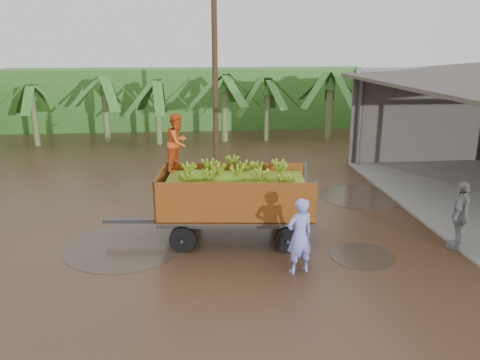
% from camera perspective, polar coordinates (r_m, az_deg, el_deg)
% --- Properties ---
extents(ground, '(100.00, 100.00, 0.00)m').
position_cam_1_polar(ground, '(14.32, 1.22, -4.45)').
color(ground, black).
rests_on(ground, ground).
extents(hedge_north, '(22.00, 3.00, 3.60)m').
position_cam_1_polar(hedge_north, '(29.47, -6.41, 9.87)').
color(hedge_north, '#2D661E').
rests_on(hedge_north, ground).
extents(banana_trailer, '(5.64, 2.34, 3.36)m').
position_cam_1_polar(banana_trailer, '(12.34, -0.76, -1.86)').
color(banana_trailer, '#AC5B18').
rests_on(banana_trailer, ground).
extents(man_blue, '(0.76, 0.61, 1.80)m').
position_cam_1_polar(man_blue, '(10.72, 7.28, -6.78)').
color(man_blue, '#7D8AE4').
rests_on(man_blue, ground).
extents(man_grey, '(1.06, 1.04, 1.79)m').
position_cam_1_polar(man_grey, '(13.12, 25.27, -3.91)').
color(man_grey, gray).
rests_on(man_grey, ground).
extents(utility_pole, '(1.20, 0.24, 7.65)m').
position_cam_1_polar(utility_pole, '(20.32, -3.07, 12.94)').
color(utility_pole, '#47301E').
rests_on(utility_pole, ground).
extents(banana_plants, '(23.90, 20.48, 3.87)m').
position_cam_1_polar(banana_plants, '(20.91, -15.07, 6.75)').
color(banana_plants, '#2D661E').
rests_on(banana_plants, ground).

